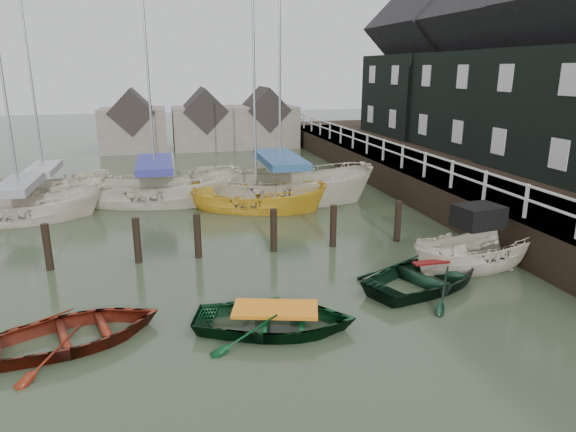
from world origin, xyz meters
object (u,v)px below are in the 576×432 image
object	(u,v)px
motorboat	(477,264)
sailboat_b	(157,201)
sailboat_c	(256,209)
sailboat_e	(47,197)
sailboat_d	(280,199)
rowboat_dkgreen	(429,285)
rowboat_red	(76,343)
sailboat_a	(23,219)
rowboat_green	(276,329)

from	to	relation	value
motorboat	sailboat_b	distance (m)	13.67
sailboat_c	sailboat_e	bearing A→B (deg)	88.71
sailboat_d	rowboat_dkgreen	bearing A→B (deg)	-150.76
rowboat_red	sailboat_a	bearing A→B (deg)	0.86
rowboat_green	sailboat_e	xyz separation A→B (m)	(-7.48, 14.42, 0.07)
rowboat_dkgreen	sailboat_a	world-z (taller)	sailboat_a
sailboat_a	sailboat_c	world-z (taller)	sailboat_a
rowboat_red	sailboat_c	world-z (taller)	sailboat_c
rowboat_red	rowboat_green	distance (m)	4.31
rowboat_red	rowboat_dkgreen	bearing A→B (deg)	-100.73
rowboat_red	rowboat_green	bearing A→B (deg)	-113.10
motorboat	rowboat_red	bearing A→B (deg)	91.00
rowboat_red	motorboat	xyz separation A→B (m)	(10.95, 1.88, 0.09)
rowboat_green	sailboat_c	bearing A→B (deg)	8.20
sailboat_e	rowboat_green	bearing A→B (deg)	-146.95
rowboat_red	rowboat_dkgreen	world-z (taller)	rowboat_dkgreen
sailboat_b	sailboat_e	size ratio (longest dim) A/B	1.07
motorboat	sailboat_d	bearing A→B (deg)	14.17
rowboat_green	sailboat_d	world-z (taller)	sailboat_d
sailboat_d	sailboat_e	bearing A→B (deg)	93.14
rowboat_red	sailboat_e	xyz separation A→B (m)	(-3.19, 13.97, 0.07)
sailboat_b	sailboat_a	bearing A→B (deg)	119.29
motorboat	sailboat_a	xyz separation A→B (m)	(-14.31, 8.47, -0.02)
rowboat_green	sailboat_a	xyz separation A→B (m)	(-7.65, 10.80, 0.07)
rowboat_dkgreen	sailboat_a	distance (m)	15.42
rowboat_green	motorboat	xyz separation A→B (m)	(6.66, 2.33, 0.09)
sailboat_a	sailboat_c	size ratio (longest dim) A/B	1.06
rowboat_dkgreen	rowboat_red	bearing A→B (deg)	73.90
rowboat_red	sailboat_c	bearing A→B (deg)	-47.40
rowboat_red	sailboat_b	size ratio (longest dim) A/B	0.32
sailboat_a	motorboat	bearing A→B (deg)	-126.49
sailboat_c	sailboat_d	bearing A→B (deg)	-22.44
sailboat_a	rowboat_red	bearing A→B (deg)	-167.86
motorboat	sailboat_b	world-z (taller)	sailboat_b
rowboat_green	sailboat_b	world-z (taller)	sailboat_b
rowboat_green	motorboat	size ratio (longest dim) A/B	0.77
rowboat_red	rowboat_green	size ratio (longest dim) A/B	1.01
rowboat_green	sailboat_a	size ratio (longest dim) A/B	0.33
rowboat_green	sailboat_c	distance (m)	10.36
rowboat_red	rowboat_dkgreen	size ratio (longest dim) A/B	0.90
sailboat_d	sailboat_e	xyz separation A→B (m)	(-10.24, 2.88, 0.01)
sailboat_b	rowboat_red	bearing A→B (deg)	-176.18
sailboat_c	rowboat_dkgreen	bearing A→B (deg)	-136.47
sailboat_b	motorboat	bearing A→B (deg)	-125.50
sailboat_c	sailboat_d	world-z (taller)	sailboat_d
sailboat_e	rowboat_red	bearing A→B (deg)	-161.50
rowboat_red	sailboat_b	world-z (taller)	sailboat_b
rowboat_red	sailboat_b	bearing A→B (deg)	-25.19
sailboat_b	sailboat_e	world-z (taller)	sailboat_b
rowboat_dkgreen	sailboat_b	bearing A→B (deg)	10.91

